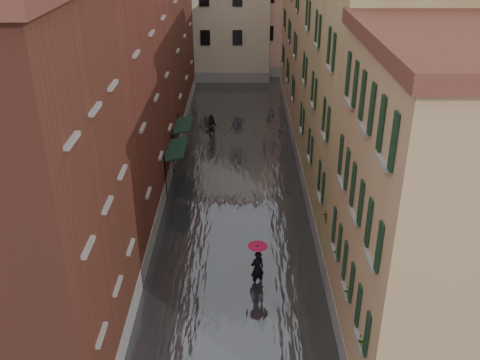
{
  "coord_description": "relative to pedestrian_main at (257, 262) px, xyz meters",
  "views": [
    {
      "loc": [
        0.3,
        -16.82,
        14.9
      ],
      "look_at": [
        0.27,
        6.92,
        3.0
      ],
      "focal_mm": 40.0,
      "sensor_mm": 36.0,
      "label": 1
    }
  ],
  "objects": [
    {
      "name": "window_planters",
      "position": [
        3.08,
        -3.35,
        2.29
      ],
      "size": [
        0.59,
        8.41,
        0.84
      ],
      "color": "brown",
      "rests_on": "ground"
    },
    {
      "name": "awning_near",
      "position": [
        -4.52,
        9.47,
        1.26
      ],
      "size": [
        1.09,
        3.31,
        2.8
      ],
      "color": "#153022",
      "rests_on": "ground"
    },
    {
      "name": "ground",
      "position": [
        -1.04,
        -2.44,
        -1.22
      ],
      "size": [
        120.0,
        120.0,
        0.0
      ],
      "primitive_type": "plane",
      "color": "#5D5D5F",
      "rests_on": "ground"
    },
    {
      "name": "building_left_near",
      "position": [
        -8.04,
        -4.44,
        5.28
      ],
      "size": [
        6.0,
        8.0,
        13.0
      ],
      "primitive_type": "cube",
      "color": "brown",
      "rests_on": "ground"
    },
    {
      "name": "building_left_mid",
      "position": [
        -8.04,
        6.56,
        5.03
      ],
      "size": [
        6.0,
        14.0,
        12.5
      ],
      "primitive_type": "cube",
      "color": "maroon",
      "rests_on": "ground"
    },
    {
      "name": "building_left_far",
      "position": [
        -8.04,
        21.56,
        5.78
      ],
      "size": [
        6.0,
        16.0,
        14.0
      ],
      "primitive_type": "cube",
      "color": "brown",
      "rests_on": "ground"
    },
    {
      "name": "awning_far",
      "position": [
        -4.52,
        13.4,
        1.25
      ],
      "size": [
        1.09,
        2.93,
        2.8
      ],
      "color": "#153022",
      "rests_on": "ground"
    },
    {
      "name": "building_right_far",
      "position": [
        5.96,
        21.56,
        4.53
      ],
      "size": [
        6.0,
        16.0,
        11.5
      ],
      "primitive_type": "cube",
      "color": "tan",
      "rests_on": "ground"
    },
    {
      "name": "pedestrian_main",
      "position": [
        0.0,
        0.0,
        0.0
      ],
      "size": [
        0.91,
        0.91,
        2.06
      ],
      "color": "black",
      "rests_on": "ground"
    },
    {
      "name": "building_right_mid",
      "position": [
        5.96,
        6.56,
        5.28
      ],
      "size": [
        6.0,
        14.0,
        13.0
      ],
      "primitive_type": "cube",
      "color": "tan",
      "rests_on": "ground"
    },
    {
      "name": "building_end_pink",
      "position": [
        4.96,
        37.56,
        4.78
      ],
      "size": [
        10.0,
        9.0,
        12.0
      ],
      "primitive_type": "cube",
      "color": "tan",
      "rests_on": "ground"
    },
    {
      "name": "pedestrian_far",
      "position": [
        -2.85,
        17.73,
        -0.38
      ],
      "size": [
        0.94,
        0.81,
        1.67
      ],
      "primitive_type": "imported",
      "rotation": [
        0.0,
        0.0,
        -0.25
      ],
      "color": "black",
      "rests_on": "ground"
    },
    {
      "name": "building_right_near",
      "position": [
        5.96,
        -4.44,
        4.53
      ],
      "size": [
        6.0,
        8.0,
        11.5
      ],
      "primitive_type": "cube",
      "color": "tan",
      "rests_on": "ground"
    },
    {
      "name": "floodwater",
      "position": [
        -1.04,
        10.56,
        -1.12
      ],
      "size": [
        10.0,
        60.0,
        0.2
      ],
      "primitive_type": "cube",
      "color": "#404347",
      "rests_on": "ground"
    },
    {
      "name": "building_end_cream",
      "position": [
        -4.04,
        35.56,
        5.28
      ],
      "size": [
        12.0,
        9.0,
        13.0
      ],
      "primitive_type": "cube",
      "color": "beige",
      "rests_on": "ground"
    }
  ]
}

